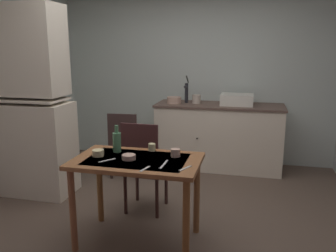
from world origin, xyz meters
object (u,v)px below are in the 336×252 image
(chair_far_side, at_px, (144,166))
(glass_bottle, at_px, (117,141))
(serving_bowl_wide, at_px, (98,153))
(teacup_cream, at_px, (175,153))
(hutch_cabinet, at_px, (33,109))
(mixing_bowl_counter, at_px, (174,100))
(chair_by_counter, at_px, (125,143))
(sink_basin, at_px, (237,99))
(dining_table, at_px, (137,172))
(hand_pump, at_px, (186,91))

(chair_far_side, height_order, glass_bottle, glass_bottle)
(serving_bowl_wide, bearing_deg, teacup_cream, 12.14)
(hutch_cabinet, height_order, mixing_bowl_counter, hutch_cabinet)
(serving_bowl_wide, relative_size, glass_bottle, 0.41)
(hutch_cabinet, relative_size, chair_by_counter, 2.46)
(sink_basin, bearing_deg, serving_bowl_wide, -116.67)
(serving_bowl_wide, height_order, glass_bottle, glass_bottle)
(glass_bottle, bearing_deg, dining_table, -32.81)
(dining_table, bearing_deg, sink_basin, 71.39)
(hutch_cabinet, height_order, teacup_cream, hutch_cabinet)
(sink_basin, xyz_separation_m, glass_bottle, (-0.97, -2.01, -0.13))
(chair_by_counter, bearing_deg, teacup_cream, -54.13)
(teacup_cream, bearing_deg, dining_table, -154.43)
(glass_bottle, bearing_deg, mixing_bowl_counter, 87.34)
(hutch_cabinet, bearing_deg, chair_by_counter, 41.04)
(mixing_bowl_counter, height_order, serving_bowl_wide, mixing_bowl_counter)
(serving_bowl_wide, bearing_deg, hutch_cabinet, 146.18)
(hand_pump, relative_size, chair_far_side, 0.40)
(mixing_bowl_counter, relative_size, glass_bottle, 0.82)
(hutch_cabinet, distance_m, teacup_cream, 1.92)
(dining_table, height_order, chair_far_side, chair_far_side)
(serving_bowl_wide, bearing_deg, chair_far_side, 66.67)
(mixing_bowl_counter, distance_m, dining_table, 2.14)
(chair_far_side, bearing_deg, serving_bowl_wide, -113.33)
(dining_table, relative_size, chair_by_counter, 1.23)
(mixing_bowl_counter, distance_m, serving_bowl_wide, 2.13)
(mixing_bowl_counter, xyz_separation_m, chair_far_side, (0.03, -1.56, -0.46))
(chair_far_side, bearing_deg, chair_by_counter, 120.48)
(hand_pump, bearing_deg, dining_table, -90.32)
(serving_bowl_wide, bearing_deg, hand_pump, 80.51)
(teacup_cream, bearing_deg, serving_bowl_wide, -167.86)
(teacup_cream, bearing_deg, sink_basin, 78.12)
(hutch_cabinet, bearing_deg, sink_basin, 32.12)
(mixing_bowl_counter, height_order, teacup_cream, mixing_bowl_counter)
(sink_basin, relative_size, chair_by_counter, 0.50)
(mixing_bowl_counter, bearing_deg, chair_far_side, -88.90)
(chair_far_side, bearing_deg, hutch_cabinet, 171.27)
(glass_bottle, bearing_deg, hutch_cabinet, 154.01)
(sink_basin, distance_m, mixing_bowl_counter, 0.88)
(chair_by_counter, height_order, serving_bowl_wide, chair_by_counter)
(hand_pump, distance_m, chair_far_side, 1.76)
(sink_basin, distance_m, dining_table, 2.31)
(hand_pump, xyz_separation_m, serving_bowl_wide, (-0.37, -2.21, -0.29))
(sink_basin, height_order, dining_table, sink_basin)
(dining_table, height_order, serving_bowl_wide, serving_bowl_wide)
(dining_table, xyz_separation_m, chair_by_counter, (-0.67, 1.49, -0.19))
(chair_far_side, bearing_deg, sink_basin, 62.23)
(mixing_bowl_counter, bearing_deg, glass_bottle, -92.66)
(teacup_cream, relative_size, glass_bottle, 0.34)
(mixing_bowl_counter, bearing_deg, teacup_cream, -77.06)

